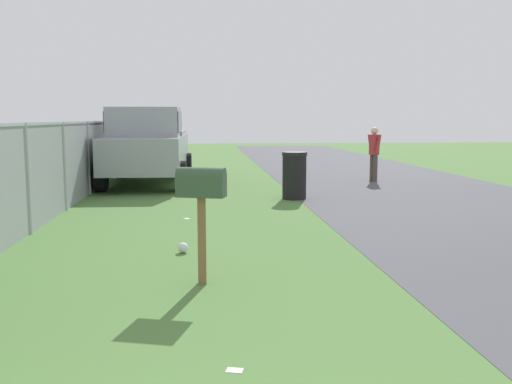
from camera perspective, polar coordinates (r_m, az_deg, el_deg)
mailbox at (r=6.07m, az=-5.56°, el=0.11°), size 0.34×0.56×1.28m
pickup_truck at (r=15.62m, az=-10.94°, el=4.74°), size 4.90×2.30×2.09m
trash_bin at (r=12.69m, az=3.90°, el=1.69°), size 0.56×0.56×1.06m
pedestrian at (r=16.60m, az=11.85°, el=4.14°), size 0.47×0.30×1.56m
fence_section at (r=10.54m, az=-20.30°, el=2.28°), size 16.47×0.07×1.74m
litter_wrapper_midfield_a at (r=4.25m, az=-2.18°, el=-17.54°), size 0.11×0.14×0.01m
litter_wrapper_far_scatter at (r=10.28m, az=-7.01°, el=-2.68°), size 0.15×0.13×0.01m
litter_bag_near_hydrant at (r=7.70m, az=-7.39°, el=-5.61°), size 0.14×0.14×0.14m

